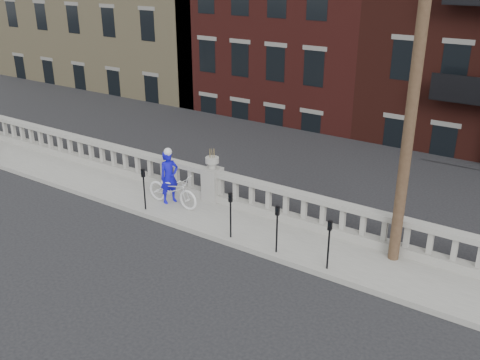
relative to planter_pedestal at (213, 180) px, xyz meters
The scene contains 12 objects.
ground 4.04m from the planter_pedestal, 90.00° to the right, with size 120.00×120.00×0.00m, color black.
sidewalk 1.21m from the planter_pedestal, 90.00° to the right, with size 32.00×2.20×0.15m, color gray.
balustrade 0.19m from the planter_pedestal, ahead, with size 28.00×0.34×1.03m.
planter_pedestal is the anchor object (origin of this frame).
lower_level 19.19m from the planter_pedestal, 88.31° to the left, with size 80.00×44.00×20.80m.
utility_pole 7.61m from the planter_pedestal, ahead, with size 1.60×0.28×10.00m.
parking_meter_a 2.24m from the planter_pedestal, 126.13° to the right, with size 0.10×0.09×1.36m.
parking_meter_b 2.68m from the planter_pedestal, 42.36° to the right, with size 0.10×0.09×1.36m.
parking_meter_c 3.92m from the planter_pedestal, 27.39° to the right, with size 0.10×0.09×1.36m.
parking_meter_d 5.29m from the planter_pedestal, 19.90° to the right, with size 0.10×0.09×1.36m.
bicycle 1.33m from the planter_pedestal, 128.23° to the right, with size 0.68×1.96×1.03m, color white.
cyclist 1.40m from the planter_pedestal, 138.19° to the right, with size 0.63×0.42×1.74m, color #100CBB.
Camera 1 is at (9.71, -8.85, 7.43)m, focal length 40.00 mm.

